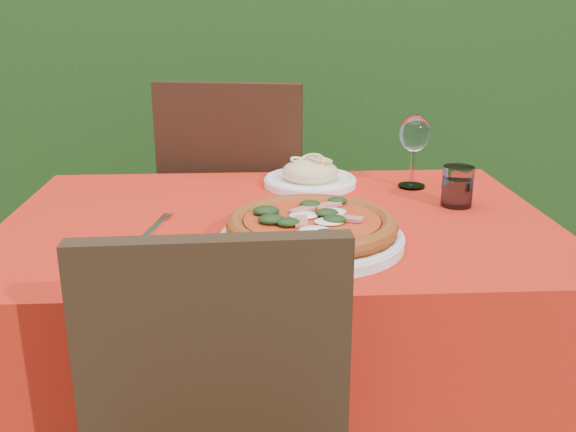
{
  "coord_description": "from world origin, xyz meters",
  "views": [
    {
      "loc": [
        -0.06,
        -1.41,
        1.22
      ],
      "look_at": [
        0.02,
        -0.05,
        0.77
      ],
      "focal_mm": 40.0,
      "sensor_mm": 36.0,
      "label": 1
    }
  ],
  "objects": [
    {
      "name": "pizza_plate",
      "position": [
        0.06,
        -0.18,
        0.78
      ],
      "size": [
        0.43,
        0.43,
        0.07
      ],
      "rotation": [
        0.0,
        0.0,
        0.31
      ],
      "color": "silver",
      "rests_on": "dining_table"
    },
    {
      "name": "water_glass",
      "position": [
        0.44,
        0.07,
        0.79
      ],
      "size": [
        0.08,
        0.08,
        0.1
      ],
      "color": "silver",
      "rests_on": "dining_table"
    },
    {
      "name": "wine_glass",
      "position": [
        0.37,
        0.24,
        0.89
      ],
      "size": [
        0.08,
        0.08,
        0.2
      ],
      "color": "silver",
      "rests_on": "dining_table"
    },
    {
      "name": "hedge",
      "position": [
        0.0,
        1.55,
        0.92
      ],
      "size": [
        3.2,
        0.55,
        1.78
      ],
      "color": "black",
      "rests_on": "ground"
    },
    {
      "name": "pasta_plate",
      "position": [
        0.1,
        0.28,
        0.77
      ],
      "size": [
        0.25,
        0.25,
        0.07
      ],
      "rotation": [
        0.0,
        0.0,
        0.13
      ],
      "color": "white",
      "rests_on": "dining_table"
    },
    {
      "name": "fork",
      "position": [
        -0.28,
        -0.07,
        0.75
      ],
      "size": [
        0.06,
        0.2,
        0.01
      ],
      "primitive_type": "cube",
      "rotation": [
        0.0,
        0.0,
        -0.19
      ],
      "color": "silver",
      "rests_on": "dining_table"
    },
    {
      "name": "dining_table",
      "position": [
        0.0,
        0.0,
        0.6
      ],
      "size": [
        1.26,
        0.86,
        0.75
      ],
      "color": "#4A2918",
      "rests_on": "ground"
    },
    {
      "name": "chair_far",
      "position": [
        -0.11,
        0.63,
        0.57
      ],
      "size": [
        0.53,
        0.53,
        1.0
      ],
      "rotation": [
        0.0,
        0.0,
        2.95
      ],
      "color": "black",
      "rests_on": "ground"
    }
  ]
}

